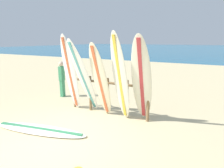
% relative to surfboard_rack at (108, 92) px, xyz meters
% --- Properties ---
extents(ground_plane, '(120.00, 120.00, 0.00)m').
position_rel_surfboard_rack_xyz_m(ground_plane, '(-0.26, -2.64, -0.71)').
color(ground_plane, beige).
extents(ocean_water, '(120.00, 80.00, 0.01)m').
position_rel_surfboard_rack_xyz_m(ocean_water, '(-0.26, 55.36, -0.71)').
color(ocean_water, '#196B93').
rests_on(ocean_water, ground).
extents(surfboard_rack, '(2.79, 0.09, 1.18)m').
position_rel_surfboard_rack_xyz_m(surfboard_rack, '(0.00, 0.00, 0.00)').
color(surfboard_rack, olive).
rests_on(surfboard_rack, ground).
extents(surfboard_leaning_far_left, '(0.50, 0.65, 2.56)m').
position_rel_surfboard_rack_xyz_m(surfboard_leaning_far_left, '(-1.22, -0.32, 0.57)').
color(surfboard_leaning_far_left, white).
rests_on(surfboard_leaning_far_left, ground).
extents(surfboard_leaning_left, '(0.64, 1.25, 2.42)m').
position_rel_surfboard_rack_xyz_m(surfboard_leaning_left, '(-0.64, -0.39, 0.50)').
color(surfboard_leaning_left, white).
rests_on(surfboard_leaning_left, ground).
extents(surfboard_leaning_center_left, '(0.61, 0.89, 2.32)m').
position_rel_surfboard_rack_xyz_m(surfboard_leaning_center_left, '(-0.02, -0.39, 0.45)').
color(surfboard_leaning_center_left, beige).
rests_on(surfboard_leaning_center_left, ground).
extents(surfboard_leaning_center, '(0.61, 0.80, 2.61)m').
position_rel_surfboard_rack_xyz_m(surfboard_leaning_center, '(0.62, -0.39, 0.59)').
color(surfboard_leaning_center, silver).
rests_on(surfboard_leaning_center, ground).
extents(surfboard_leaning_center_right, '(0.62, 1.02, 2.53)m').
position_rel_surfboard_rack_xyz_m(surfboard_leaning_center_right, '(1.21, -0.25, 0.55)').
color(surfboard_leaning_center_right, silver).
rests_on(surfboard_leaning_center_right, ground).
extents(surfboard_lying_on_sand, '(2.75, 1.07, 0.08)m').
position_rel_surfboard_rack_xyz_m(surfboard_lying_on_sand, '(-1.01, -1.92, -0.68)').
color(surfboard_lying_on_sand, white).
rests_on(surfboard_lying_on_sand, ground).
extents(beachgoer_standing, '(0.20, 0.26, 1.50)m').
position_rel_surfboard_rack_xyz_m(beachgoer_standing, '(-2.62, 0.78, 0.11)').
color(beachgoer_standing, '#3F9966').
rests_on(beachgoer_standing, ground).
extents(small_boat_offshore, '(1.40, 2.87, 0.71)m').
position_rel_surfboard_rack_xyz_m(small_boat_offshore, '(-9.15, 30.48, -0.46)').
color(small_boat_offshore, '#B22D28').
rests_on(small_boat_offshore, ocean_water).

